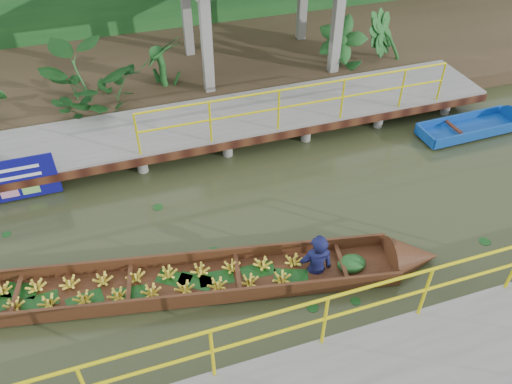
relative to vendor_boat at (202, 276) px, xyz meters
name	(u,v)px	position (x,y,z in m)	size (l,w,h in m)	color
ground	(216,242)	(0.49, 0.94, -0.23)	(80.00, 80.00, 0.00)	#292F17
land_strip	(152,66)	(0.49, 8.44, -0.01)	(30.00, 8.00, 0.45)	#322619
far_dock	(179,129)	(0.51, 4.37, 0.24)	(16.00, 2.06, 1.66)	slate
vendor_boat	(202,276)	(0.00, 0.00, 0.00)	(9.31, 2.64, 2.07)	#3B1E10
moored_blue_boat	(493,123)	(8.22, 2.67, -0.10)	(3.09, 0.90, 0.73)	#0D3D97
tropical_plants	(156,70)	(0.36, 6.24, 0.90)	(14.10, 1.10, 1.38)	#143F18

